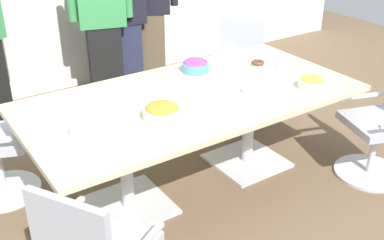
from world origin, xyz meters
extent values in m
cube|color=brown|center=(0.00, 0.00, -0.01)|extent=(10.00, 10.00, 0.01)
cube|color=#CCB793|center=(0.00, 0.00, 0.73)|extent=(2.40, 1.20, 0.04)
cube|color=silver|center=(-0.55, 0.00, 0.01)|extent=(0.56, 0.56, 0.02)
cylinder|color=silver|center=(-0.55, 0.00, 0.37)|extent=(0.09, 0.09, 0.69)
cube|color=silver|center=(0.55, 0.00, 0.01)|extent=(0.56, 0.56, 0.02)
cylinder|color=silver|center=(0.55, 0.00, 0.37)|extent=(0.09, 0.09, 0.69)
cube|color=#ADB2BC|center=(-1.26, -0.90, 0.70)|extent=(0.25, 0.40, 0.42)
cube|color=silver|center=(-1.20, -0.58, 0.58)|extent=(0.33, 0.21, 0.02)
cylinder|color=silver|center=(1.25, -0.69, 0.01)|extent=(0.68, 0.68, 0.02)
cylinder|color=silver|center=(1.25, -0.69, 0.23)|extent=(0.05, 0.05, 0.41)
cube|color=#ADB2BC|center=(1.25, -0.69, 0.46)|extent=(0.58, 0.58, 0.06)
cube|color=silver|center=(1.33, -0.45, 0.58)|extent=(0.36, 0.14, 0.02)
cylinder|color=silver|center=(1.08, 0.79, 0.01)|extent=(0.76, 0.76, 0.02)
cylinder|color=silver|center=(1.08, 0.79, 0.23)|extent=(0.05, 0.05, 0.41)
cube|color=#ADB2BC|center=(1.08, 0.79, 0.46)|extent=(0.65, 0.65, 0.06)
cube|color=#ADB2BC|center=(1.22, 0.95, 0.70)|extent=(0.34, 0.33, 0.42)
cube|color=silver|center=(1.26, 0.63, 0.58)|extent=(0.28, 0.29, 0.02)
cube|color=silver|center=(0.90, 0.96, 0.58)|extent=(0.28, 0.29, 0.02)
cylinder|color=silver|center=(-1.25, 0.69, 0.01)|extent=(0.70, 0.70, 0.02)
cube|color=black|center=(0.07, 1.66, 0.42)|extent=(0.36, 0.28, 0.85)
cube|color=#232842|center=(0.32, 1.73, 0.41)|extent=(0.35, 0.24, 0.82)
cube|color=brown|center=(0.62, 1.73, 0.44)|extent=(0.38, 0.33, 0.88)
cylinder|color=#4C9EC6|center=(0.28, 0.37, 0.79)|extent=(0.22, 0.22, 0.07)
ellipsoid|color=#9E3D8E|center=(0.28, 0.37, 0.82)|extent=(0.19, 0.19, 0.06)
cylinder|color=white|center=(0.80, -0.38, 0.78)|extent=(0.20, 0.20, 0.06)
ellipsoid|color=yellow|center=(0.80, -0.38, 0.81)|extent=(0.17, 0.17, 0.06)
cylinder|color=white|center=(-0.36, -0.19, 0.79)|extent=(0.25, 0.25, 0.07)
ellipsoid|color=orange|center=(-0.36, -0.19, 0.82)|extent=(0.22, 0.22, 0.06)
cylinder|color=white|center=(0.90, 0.19, 0.76)|extent=(0.35, 0.35, 0.01)
torus|color=white|center=(1.03, 0.18, 0.78)|extent=(0.11, 0.11, 0.03)
torus|color=white|center=(0.92, 0.31, 0.78)|extent=(0.11, 0.11, 0.03)
torus|color=brown|center=(0.77, 0.19, 0.78)|extent=(0.11, 0.11, 0.03)
torus|color=white|center=(0.91, 0.06, 0.78)|extent=(0.11, 0.11, 0.03)
cylinder|color=white|center=(-0.83, -0.09, 0.75)|extent=(0.23, 0.23, 0.01)
cylinder|color=silver|center=(-0.83, -0.09, 0.76)|extent=(0.23, 0.23, 0.01)
cylinder|color=white|center=(-0.83, -0.09, 0.77)|extent=(0.23, 0.23, 0.01)
cylinder|color=silver|center=(-0.83, -0.09, 0.77)|extent=(0.23, 0.23, 0.01)
cylinder|color=white|center=(-0.83, -0.09, 0.78)|extent=(0.23, 0.23, 0.01)
cylinder|color=silver|center=(-0.83, -0.09, 0.78)|extent=(0.23, 0.23, 0.01)
cube|color=white|center=(0.39, -0.25, 0.78)|extent=(0.16, 0.16, 0.06)
camera|label=1|loc=(-1.73, -2.58, 2.13)|focal=44.74mm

